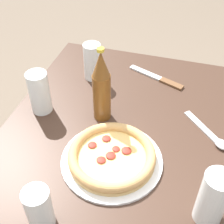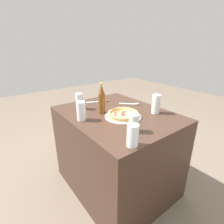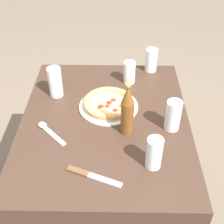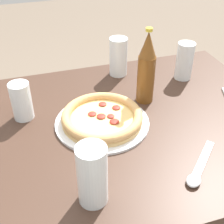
{
  "view_description": "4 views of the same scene",
  "coord_description": "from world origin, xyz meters",
  "px_view_note": "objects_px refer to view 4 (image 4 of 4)",
  "views": [
    {
      "loc": [
        0.62,
        0.14,
        1.43
      ],
      "look_at": [
        -0.02,
        -0.05,
        0.82
      ],
      "focal_mm": 50.0,
      "sensor_mm": 36.0,
      "label": 1
    },
    {
      "loc": [
        1.03,
        -0.84,
        1.27
      ],
      "look_at": [
        0.03,
        -0.08,
        0.78
      ],
      "focal_mm": 28.0,
      "sensor_mm": 36.0,
      "label": 2
    },
    {
      "loc": [
        -1.09,
        -0.05,
        1.67
      ],
      "look_at": [
        0.01,
        -0.03,
        0.77
      ],
      "focal_mm": 50.0,
      "sensor_mm": 36.0,
      "label": 3
    },
    {
      "loc": [
        0.29,
        0.71,
        1.31
      ],
      "look_at": [
        0.06,
        -0.02,
        0.77
      ],
      "focal_mm": 50.0,
      "sensor_mm": 36.0,
      "label": 4
    }
  ],
  "objects_px": {
    "pizza_pepperoni": "(102,118)",
    "glass_orange_juice": "(184,63)",
    "glass_iced_tea": "(92,178)",
    "beer_bottle": "(146,68)",
    "glass_cola": "(22,103)",
    "spoon": "(198,171)",
    "glass_water": "(118,59)"
  },
  "relations": [
    {
      "from": "beer_bottle",
      "to": "glass_iced_tea",
      "type": "bearing_deg",
      "value": 52.46
    },
    {
      "from": "glass_orange_juice",
      "to": "glass_water",
      "type": "distance_m",
      "value": 0.24
    },
    {
      "from": "pizza_pepperoni",
      "to": "beer_bottle",
      "type": "distance_m",
      "value": 0.21
    },
    {
      "from": "glass_orange_juice",
      "to": "glass_cola",
      "type": "height_order",
      "value": "glass_orange_juice"
    },
    {
      "from": "pizza_pepperoni",
      "to": "glass_water",
      "type": "distance_m",
      "value": 0.32
    },
    {
      "from": "glass_iced_tea",
      "to": "beer_bottle",
      "type": "distance_m",
      "value": 0.44
    },
    {
      "from": "pizza_pepperoni",
      "to": "glass_iced_tea",
      "type": "height_order",
      "value": "glass_iced_tea"
    },
    {
      "from": "glass_cola",
      "to": "glass_iced_tea",
      "type": "bearing_deg",
      "value": 108.7
    },
    {
      "from": "pizza_pepperoni",
      "to": "glass_cola",
      "type": "relative_size",
      "value": 2.39
    },
    {
      "from": "glass_orange_juice",
      "to": "glass_cola",
      "type": "bearing_deg",
      "value": 7.57
    },
    {
      "from": "pizza_pepperoni",
      "to": "glass_cola",
      "type": "xyz_separation_m",
      "value": [
        0.22,
        -0.1,
        0.03
      ]
    },
    {
      "from": "spoon",
      "to": "glass_water",
      "type": "bearing_deg",
      "value": -87.19
    },
    {
      "from": "glass_water",
      "to": "glass_orange_juice",
      "type": "bearing_deg",
      "value": 155.47
    },
    {
      "from": "glass_water",
      "to": "spoon",
      "type": "distance_m",
      "value": 0.55
    },
    {
      "from": "pizza_pepperoni",
      "to": "glass_iced_tea",
      "type": "bearing_deg",
      "value": 69.97
    },
    {
      "from": "beer_bottle",
      "to": "spoon",
      "type": "bearing_deg",
      "value": 90.1
    },
    {
      "from": "glass_orange_juice",
      "to": "glass_water",
      "type": "xyz_separation_m",
      "value": [
        0.22,
        -0.1,
        0.0
      ]
    },
    {
      "from": "pizza_pepperoni",
      "to": "glass_cola",
      "type": "height_order",
      "value": "glass_cola"
    },
    {
      "from": "pizza_pepperoni",
      "to": "spoon",
      "type": "relative_size",
      "value": 1.85
    },
    {
      "from": "pizza_pepperoni",
      "to": "glass_orange_juice",
      "type": "height_order",
      "value": "glass_orange_juice"
    },
    {
      "from": "glass_orange_juice",
      "to": "glass_iced_tea",
      "type": "xyz_separation_m",
      "value": [
        0.46,
        0.45,
        0.01
      ]
    },
    {
      "from": "glass_water",
      "to": "glass_cola",
      "type": "height_order",
      "value": "glass_water"
    },
    {
      "from": "glass_cola",
      "to": "beer_bottle",
      "type": "relative_size",
      "value": 0.48
    },
    {
      "from": "glass_iced_tea",
      "to": "spoon",
      "type": "xyz_separation_m",
      "value": [
        -0.27,
        0.0,
        -0.06
      ]
    },
    {
      "from": "pizza_pepperoni",
      "to": "glass_orange_juice",
      "type": "relative_size",
      "value": 2.06
    },
    {
      "from": "glass_water",
      "to": "spoon",
      "type": "height_order",
      "value": "glass_water"
    },
    {
      "from": "glass_cola",
      "to": "glass_iced_tea",
      "type": "height_order",
      "value": "glass_iced_tea"
    },
    {
      "from": "glass_orange_juice",
      "to": "glass_cola",
      "type": "xyz_separation_m",
      "value": [
        0.59,
        0.08,
        -0.01
      ]
    },
    {
      "from": "glass_iced_tea",
      "to": "beer_bottle",
      "type": "bearing_deg",
      "value": -127.54
    },
    {
      "from": "glass_cola",
      "to": "glass_iced_tea",
      "type": "xyz_separation_m",
      "value": [
        -0.13,
        0.37,
        0.01
      ]
    },
    {
      "from": "pizza_pepperoni",
      "to": "beer_bottle",
      "type": "height_order",
      "value": "beer_bottle"
    },
    {
      "from": "pizza_pepperoni",
      "to": "glass_orange_juice",
      "type": "distance_m",
      "value": 0.41
    }
  ]
}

